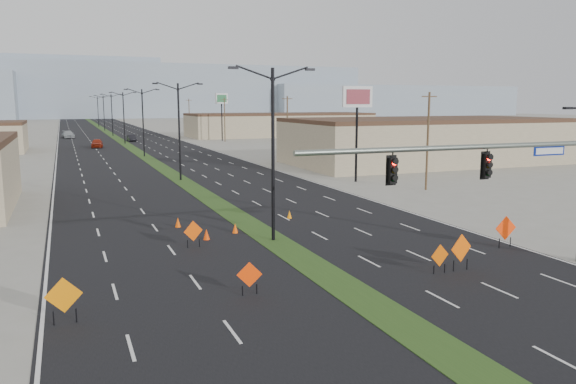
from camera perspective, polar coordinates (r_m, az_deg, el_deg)
name	(u,v)px	position (r m, az deg, el deg)	size (l,w,h in m)	color
ground	(379,309)	(22.88, 9.21, -11.69)	(600.00, 600.00, 0.00)	gray
road_surface	(123,143)	(119.06, -16.41, 4.84)	(25.00, 400.00, 0.02)	black
median_strip	(123,143)	(119.06, -16.41, 4.84)	(2.00, 400.00, 0.04)	#264518
building_se_near	(425,142)	(77.91, 13.76, 4.92)	(36.00, 18.00, 5.50)	tan
building_se_far	(280,125)	(137.48, -0.82, 6.77)	(44.00, 16.00, 5.00)	tan
mesa_center	(160,91)	(322.40, -12.85, 9.93)	(220.00, 50.00, 28.00)	#8897A9
mesa_east	(388,101)	(362.73, 10.15, 9.11)	(160.00, 50.00, 18.00)	#8897A9
mesa_backdrop	(23,87)	(338.88, -25.34, 9.58)	(140.00, 50.00, 32.00)	#8897A9
signal_mast	(518,173)	(28.46, 22.29, 1.79)	(16.30, 0.60, 8.00)	slate
streetlight_0	(273,149)	(32.37, -1.54, 4.39)	(5.15, 0.24, 10.02)	black
streetlight_1	(179,128)	(59.38, -11.00, 6.37)	(5.15, 0.24, 10.02)	black
streetlight_2	(143,120)	(87.02, -14.52, 7.06)	(5.15, 0.24, 10.02)	black
streetlight_3	(124,116)	(114.84, -16.34, 7.41)	(5.15, 0.24, 10.02)	black
streetlight_4	(112,113)	(142.73, -17.45, 7.62)	(5.15, 0.24, 10.02)	black
streetlight_5	(104,112)	(170.65, -18.20, 7.76)	(5.15, 0.24, 10.02)	black
streetlight_6	(98,110)	(198.60, -18.74, 7.86)	(5.15, 0.24, 10.02)	black
utility_pole_0	(428,140)	(53.43, 14.01, 5.18)	(1.60, 0.20, 9.00)	#4C3823
utility_pole_1	(287,125)	(84.31, -0.07, 6.79)	(1.60, 0.20, 9.00)	#4C3823
utility_pole_2	(225,119)	(117.52, -6.45, 7.38)	(1.60, 0.20, 9.00)	#4C3823
utility_pole_3	(189,115)	(151.54, -10.00, 7.68)	(1.60, 0.20, 9.00)	#4C3823
car_left	(97,143)	(106.93, -18.83, 4.72)	(1.90, 4.72, 1.61)	maroon
car_mid	(132,138)	(122.27, -15.60, 5.30)	(1.43, 4.09, 1.35)	black
car_far	(68,135)	(137.73, -21.44, 5.46)	(2.30, 5.66, 1.64)	#A6ABAF
construction_sign_0	(64,297)	(22.40, -21.83, -9.85)	(1.34, 0.13, 1.78)	orange
construction_sign_1	(249,276)	(23.95, -3.94, -8.50)	(1.07, 0.29, 1.45)	#FF3B05
construction_sign_2	(193,232)	(31.91, -9.61, -4.03)	(1.13, 0.31, 1.53)	#E14904
construction_sign_3	(461,249)	(28.41, 17.18, -5.58)	(1.35, 0.29, 1.82)	#F85A05
construction_sign_4	(440,257)	(27.73, 15.17, -6.36)	(1.07, 0.19, 1.43)	#DA5404
construction_sign_5	(506,229)	(33.67, 21.24, -3.53)	(1.37, 0.11, 1.82)	#FF3605
cone_0	(206,234)	(33.69, -8.28, -4.28)	(0.40, 0.40, 0.67)	#ED3E05
cone_1	(235,228)	(35.18, -5.39, -3.69)	(0.37, 0.37, 0.62)	#FF5205
cone_2	(289,215)	(39.38, 0.15, -2.31)	(0.34, 0.34, 0.57)	orange
cone_3	(178,222)	(37.34, -11.12, -3.05)	(0.39, 0.39, 0.65)	#ED4D05
pole_sign_east_near	(357,104)	(57.62, 7.05, 8.87)	(3.18, 0.68, 9.69)	black
pole_sign_east_far	(222,102)	(120.39, -6.76, 9.07)	(3.09, 1.69, 9.96)	black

